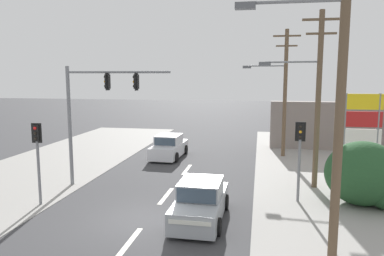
{
  "coord_description": "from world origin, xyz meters",
  "views": [
    {
      "loc": [
        4.2,
        -13.26,
        5.54
      ],
      "look_at": [
        1.04,
        4.0,
        3.07
      ],
      "focal_mm": 35.0,
      "sensor_mm": 36.0,
      "label": 1
    }
  ],
  "objects_px": {
    "utility_pole_background_right": "(283,89)",
    "pedestal_signal_right_kerb": "(300,148)",
    "sedan_oncoming_mid": "(200,202)",
    "pedestal_signal_left_kerb": "(38,150)",
    "utility_pole_foreground_right": "(337,74)",
    "traffic_signal_mast": "(93,104)",
    "shopping_plaza_sign": "(361,123)",
    "utility_pole_midground_right": "(315,94)",
    "sedan_crossing_left": "(169,147)"
  },
  "relations": [
    {
      "from": "pedestal_signal_right_kerb",
      "to": "utility_pole_background_right",
      "type": "bearing_deg",
      "value": 91.52
    },
    {
      "from": "utility_pole_foreground_right",
      "to": "pedestal_signal_left_kerb",
      "type": "height_order",
      "value": "utility_pole_foreground_right"
    },
    {
      "from": "utility_pole_background_right",
      "to": "sedan_oncoming_mid",
      "type": "relative_size",
      "value": 2.02
    },
    {
      "from": "pedestal_signal_left_kerb",
      "to": "sedan_crossing_left",
      "type": "xyz_separation_m",
      "value": [
        3.19,
        10.22,
        -1.71
      ]
    },
    {
      "from": "utility_pole_background_right",
      "to": "pedestal_signal_left_kerb",
      "type": "distance_m",
      "value": 16.25
    },
    {
      "from": "shopping_plaza_sign",
      "to": "sedan_oncoming_mid",
      "type": "bearing_deg",
      "value": -134.64
    },
    {
      "from": "pedestal_signal_right_kerb",
      "to": "sedan_oncoming_mid",
      "type": "relative_size",
      "value": 0.84
    },
    {
      "from": "sedan_crossing_left",
      "to": "sedan_oncoming_mid",
      "type": "height_order",
      "value": "same"
    },
    {
      "from": "traffic_signal_mast",
      "to": "shopping_plaza_sign",
      "type": "xyz_separation_m",
      "value": [
        13.48,
        4.21,
        -1.16
      ]
    },
    {
      "from": "traffic_signal_mast",
      "to": "pedestal_signal_right_kerb",
      "type": "relative_size",
      "value": 1.69
    },
    {
      "from": "utility_pole_background_right",
      "to": "pedestal_signal_left_kerb",
      "type": "height_order",
      "value": "utility_pole_background_right"
    },
    {
      "from": "pedestal_signal_left_kerb",
      "to": "sedan_oncoming_mid",
      "type": "xyz_separation_m",
      "value": [
        7.07,
        -0.43,
        -1.71
      ]
    },
    {
      "from": "utility_pole_foreground_right",
      "to": "utility_pole_background_right",
      "type": "relative_size",
      "value": 1.21
    },
    {
      "from": "utility_pole_background_right",
      "to": "traffic_signal_mast",
      "type": "xyz_separation_m",
      "value": [
        -9.55,
        -8.97,
        -0.5
      ]
    },
    {
      "from": "utility_pole_background_right",
      "to": "sedan_crossing_left",
      "type": "bearing_deg",
      "value": -166.68
    },
    {
      "from": "utility_pole_foreground_right",
      "to": "sedan_oncoming_mid",
      "type": "bearing_deg",
      "value": 143.96
    },
    {
      "from": "pedestal_signal_right_kerb",
      "to": "pedestal_signal_left_kerb",
      "type": "height_order",
      "value": "same"
    },
    {
      "from": "utility_pole_midground_right",
      "to": "sedan_crossing_left",
      "type": "relative_size",
      "value": 2.0
    },
    {
      "from": "utility_pole_midground_right",
      "to": "sedan_oncoming_mid",
      "type": "xyz_separation_m",
      "value": [
        -4.77,
        -5.21,
        -3.95
      ]
    },
    {
      "from": "utility_pole_background_right",
      "to": "sedan_oncoming_mid",
      "type": "xyz_separation_m",
      "value": [
        -3.65,
        -12.43,
        -3.95
      ]
    },
    {
      "from": "utility_pole_foreground_right",
      "to": "sedan_crossing_left",
      "type": "distance_m",
      "value": 16.61
    },
    {
      "from": "pedestal_signal_left_kerb",
      "to": "utility_pole_foreground_right",
      "type": "bearing_deg",
      "value": -17.12
    },
    {
      "from": "pedestal_signal_left_kerb",
      "to": "sedan_crossing_left",
      "type": "distance_m",
      "value": 10.84
    },
    {
      "from": "traffic_signal_mast",
      "to": "pedestal_signal_left_kerb",
      "type": "xyz_separation_m",
      "value": [
        -1.17,
        -3.03,
        -1.73
      ]
    },
    {
      "from": "shopping_plaza_sign",
      "to": "sedan_crossing_left",
      "type": "distance_m",
      "value": 12.05
    },
    {
      "from": "pedestal_signal_right_kerb",
      "to": "sedan_oncoming_mid",
      "type": "height_order",
      "value": "pedestal_signal_right_kerb"
    },
    {
      "from": "utility_pole_background_right",
      "to": "pedestal_signal_right_kerb",
      "type": "height_order",
      "value": "utility_pole_background_right"
    },
    {
      "from": "utility_pole_background_right",
      "to": "shopping_plaza_sign",
      "type": "distance_m",
      "value": 6.39
    },
    {
      "from": "utility_pole_foreground_right",
      "to": "utility_pole_midground_right",
      "type": "xyz_separation_m",
      "value": [
        0.6,
        8.25,
        -0.92
      ]
    },
    {
      "from": "traffic_signal_mast",
      "to": "utility_pole_background_right",
      "type": "bearing_deg",
      "value": 43.2
    },
    {
      "from": "utility_pole_midground_right",
      "to": "traffic_signal_mast",
      "type": "xyz_separation_m",
      "value": [
        -10.67,
        -1.75,
        -0.51
      ]
    },
    {
      "from": "utility_pole_foreground_right",
      "to": "traffic_signal_mast",
      "type": "distance_m",
      "value": 12.07
    },
    {
      "from": "utility_pole_background_right",
      "to": "traffic_signal_mast",
      "type": "distance_m",
      "value": 13.11
    },
    {
      "from": "utility_pole_midground_right",
      "to": "sedan_crossing_left",
      "type": "distance_m",
      "value": 10.95
    },
    {
      "from": "utility_pole_foreground_right",
      "to": "pedestal_signal_left_kerb",
      "type": "bearing_deg",
      "value": 162.88
    },
    {
      "from": "traffic_signal_mast",
      "to": "utility_pole_midground_right",
      "type": "bearing_deg",
      "value": 9.31
    },
    {
      "from": "traffic_signal_mast",
      "to": "shopping_plaza_sign",
      "type": "distance_m",
      "value": 14.17
    },
    {
      "from": "utility_pole_background_right",
      "to": "pedestal_signal_right_kerb",
      "type": "xyz_separation_m",
      "value": [
        0.25,
        -9.59,
        -2.23
      ]
    },
    {
      "from": "utility_pole_foreground_right",
      "to": "traffic_signal_mast",
      "type": "relative_size",
      "value": 1.73
    },
    {
      "from": "pedestal_signal_left_kerb",
      "to": "sedan_oncoming_mid",
      "type": "relative_size",
      "value": 0.84
    },
    {
      "from": "utility_pole_foreground_right",
      "to": "utility_pole_midground_right",
      "type": "relative_size",
      "value": 1.21
    },
    {
      "from": "utility_pole_midground_right",
      "to": "shopping_plaza_sign",
      "type": "relative_size",
      "value": 1.87
    },
    {
      "from": "traffic_signal_mast",
      "to": "utility_pole_foreground_right",
      "type": "bearing_deg",
      "value": -32.82
    },
    {
      "from": "utility_pole_midground_right",
      "to": "traffic_signal_mast",
      "type": "bearing_deg",
      "value": -170.69
    },
    {
      "from": "utility_pole_background_right",
      "to": "pedestal_signal_left_kerb",
      "type": "relative_size",
      "value": 2.42
    },
    {
      "from": "utility_pole_foreground_right",
      "to": "sedan_crossing_left",
      "type": "xyz_separation_m",
      "value": [
        -8.05,
        13.68,
        -4.87
      ]
    },
    {
      "from": "sedan_crossing_left",
      "to": "traffic_signal_mast",
      "type": "bearing_deg",
      "value": -105.72
    },
    {
      "from": "utility_pole_midground_right",
      "to": "pedestal_signal_left_kerb",
      "type": "bearing_deg",
      "value": -158.02
    },
    {
      "from": "utility_pole_foreground_right",
      "to": "shopping_plaza_sign",
      "type": "bearing_deg",
      "value": 72.38
    },
    {
      "from": "utility_pole_midground_right",
      "to": "utility_pole_background_right",
      "type": "bearing_deg",
      "value": 98.82
    }
  ]
}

